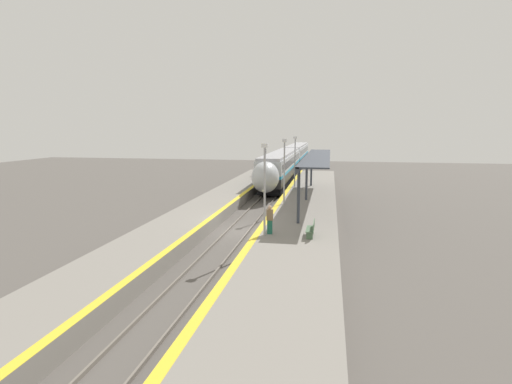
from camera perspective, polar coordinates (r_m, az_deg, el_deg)
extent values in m
plane|color=#56514C|center=(27.15, -2.48, -5.61)|extent=(120.00, 120.00, 0.00)
cube|color=slate|center=(27.30, -3.96, -5.38)|extent=(0.08, 90.00, 0.15)
cube|color=slate|center=(26.99, -0.99, -5.54)|extent=(0.08, 90.00, 0.15)
cube|color=black|center=(50.23, 3.65, 1.90)|extent=(2.38, 20.94, 0.78)
cube|color=#28282D|center=(50.13, 3.66, 2.87)|extent=(2.70, 22.76, 0.94)
cube|color=#198CBF|center=(50.06, 3.66, 3.59)|extent=(2.72, 22.76, 0.32)
cube|color=#B2B7BC|center=(49.99, 3.68, 4.58)|extent=(2.70, 22.76, 1.42)
cube|color=black|center=(49.99, 3.67, 4.50)|extent=(2.73, 20.94, 0.78)
cube|color=#9E9EA3|center=(49.93, 3.69, 5.56)|extent=(2.43, 22.76, 0.30)
cylinder|color=black|center=(42.35, 1.35, 0.38)|extent=(0.12, 0.95, 0.95)
cylinder|color=black|center=(42.14, 3.28, 0.32)|extent=(0.12, 0.95, 0.95)
cylinder|color=black|center=(44.50, 1.80, 0.80)|extent=(0.12, 0.95, 0.95)
cylinder|color=black|center=(44.30, 3.64, 0.75)|extent=(0.12, 0.95, 0.95)
cylinder|color=black|center=(56.20, 3.65, 2.52)|extent=(0.12, 0.95, 0.95)
cylinder|color=black|center=(56.05, 5.11, 2.49)|extent=(0.12, 0.95, 0.95)
cylinder|color=black|center=(58.37, 3.91, 2.76)|extent=(0.12, 0.95, 0.95)
cylinder|color=black|center=(58.22, 5.32, 2.73)|extent=(0.12, 0.95, 0.95)
ellipsoid|color=#B2B7BC|center=(37.62, 1.36, 2.15)|extent=(2.59, 3.71, 2.95)
ellipsoid|color=black|center=(37.10, 1.24, 2.80)|extent=(1.89, 2.17, 1.50)
sphere|color=#F9F4CC|center=(36.40, 1.00, 0.18)|extent=(0.24, 0.24, 0.24)
cube|color=black|center=(73.55, 5.87, 4.15)|extent=(2.38, 20.94, 0.78)
cube|color=#28282D|center=(73.48, 5.88, 4.82)|extent=(2.70, 22.76, 0.94)
cube|color=#198CBF|center=(73.43, 5.88, 5.31)|extent=(2.72, 22.76, 0.32)
cube|color=#B2B7BC|center=(73.38, 5.90, 5.99)|extent=(2.70, 22.76, 1.42)
cube|color=black|center=(73.39, 5.89, 5.93)|extent=(2.73, 20.94, 0.78)
cube|color=#9E9EA3|center=(73.34, 5.91, 6.66)|extent=(2.43, 22.76, 0.30)
cylinder|color=black|center=(65.54, 4.65, 3.45)|extent=(0.12, 0.95, 0.95)
cylinder|color=black|center=(65.41, 5.90, 3.42)|extent=(0.12, 0.95, 0.95)
cylinder|color=black|center=(67.72, 4.84, 3.63)|extent=(0.12, 0.95, 0.95)
cylinder|color=black|center=(67.59, 6.06, 3.60)|extent=(0.12, 0.95, 0.95)
cylinder|color=black|center=(79.53, 5.70, 4.42)|extent=(0.12, 0.95, 0.95)
cylinder|color=black|center=(79.42, 6.74, 4.40)|extent=(0.12, 0.95, 0.95)
cylinder|color=black|center=(81.72, 5.83, 4.55)|extent=(0.12, 0.95, 0.95)
cylinder|color=black|center=(81.61, 6.84, 4.52)|extent=(0.12, 0.95, 0.95)
cube|color=gray|center=(26.45, 6.28, -5.09)|extent=(4.82, 64.00, 0.87)
cube|color=yellow|center=(26.59, 1.54, -3.98)|extent=(0.40, 64.00, 0.01)
cube|color=gray|center=(28.06, -9.72, -4.33)|extent=(3.80, 64.00, 0.87)
cube|color=yellow|center=(27.43, -6.40, -3.63)|extent=(0.40, 64.00, 0.01)
cube|color=#4C6B4C|center=(22.15, 7.65, -6.19)|extent=(0.36, 0.06, 0.42)
cube|color=#4C6B4C|center=(23.29, 7.80, -5.43)|extent=(0.36, 0.06, 0.42)
cube|color=#4C6B4C|center=(22.66, 7.74, -5.25)|extent=(0.44, 1.56, 0.03)
cube|color=#4C6B4C|center=(22.60, 8.26, -4.69)|extent=(0.04, 1.56, 0.44)
cube|color=#1E604C|center=(23.03, 1.98, -5.02)|extent=(0.28, 0.20, 0.81)
cube|color=#7F6647|center=(22.86, 1.99, -3.26)|extent=(0.36, 0.22, 0.64)
sphere|color=tan|center=(22.77, 2.00, -2.21)|extent=(0.22, 0.22, 0.22)
cylinder|color=#59595E|center=(52.70, 1.29, 3.51)|extent=(0.14, 0.14, 3.52)
cube|color=black|center=(52.54, 1.29, 5.80)|extent=(0.28, 0.20, 0.70)
sphere|color=black|center=(52.42, 1.27, 5.98)|extent=(0.14, 0.14, 0.14)
sphere|color=red|center=(52.44, 1.27, 5.61)|extent=(0.14, 0.14, 0.14)
cylinder|color=#9E9EA3|center=(22.35, 1.24, -0.01)|extent=(0.12, 0.12, 4.96)
cube|color=silver|center=(22.09, 1.26, 6.67)|extent=(0.36, 0.20, 0.24)
cylinder|color=#9E9EA3|center=(31.84, 4.05, 2.70)|extent=(0.12, 0.12, 4.96)
cube|color=silver|center=(31.65, 4.10, 7.38)|extent=(0.36, 0.20, 0.24)
cylinder|color=#9E9EA3|center=(41.40, 5.57, 4.15)|extent=(0.12, 0.12, 4.96)
cube|color=silver|center=(41.26, 5.63, 7.75)|extent=(0.36, 0.20, 0.24)
cylinder|color=#333842|center=(25.45, 6.09, -0.64)|extent=(0.20, 0.20, 3.48)
cylinder|color=#333842|center=(33.91, 7.23, 1.77)|extent=(0.20, 0.20, 3.48)
cylinder|color=#333842|center=(42.42, 7.91, 3.22)|extent=(0.20, 0.20, 3.48)
cube|color=#333842|center=(33.73, 7.29, 4.87)|extent=(0.24, 20.14, 0.36)
cube|color=#333842|center=(33.68, 8.83, 5.04)|extent=(2.00, 20.14, 0.10)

